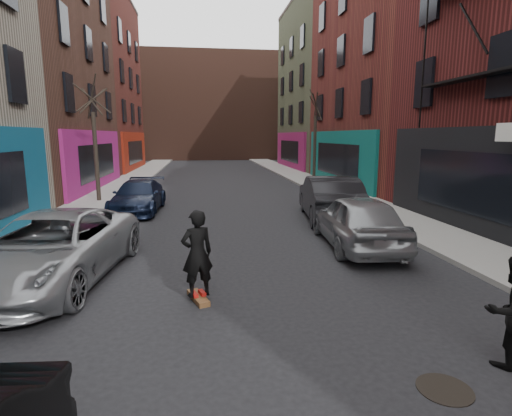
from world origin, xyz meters
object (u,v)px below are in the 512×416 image
object	(u,v)px
tree_left_far	(94,132)
skateboarder	(197,253)
parked_right_far	(357,220)
parked_left_far	(52,248)
tree_right_far	(315,131)
parked_left_end	(138,196)
parked_right_end	(329,198)
skateboard	(198,298)
manhole	(445,389)

from	to	relation	value
tree_left_far	skateboarder	xyz separation A→B (m)	(4.84, -12.37, -2.42)
parked_right_far	parked_left_far	bearing A→B (deg)	17.10
tree_right_far	parked_left_end	bearing A→B (deg)	-139.52
parked_right_end	skateboard	xyz separation A→B (m)	(-4.97, -7.13, -0.81)
skateboard	parked_right_far	bearing A→B (deg)	16.91
parked_left_end	manhole	size ratio (longest dim) A/B	6.54
parked_right_end	skateboarder	distance (m)	8.69
tree_right_far	parked_left_far	distance (m)	20.21
tree_right_far	parked_right_end	xyz separation A→B (m)	(-2.59, -11.25, -2.67)
parked_left_far	parked_left_end	xyz separation A→B (m)	(0.62, 8.23, -0.10)
parked_right_end	manhole	size ratio (longest dim) A/B	7.42
skateboarder	parked_right_end	bearing A→B (deg)	-143.77
manhole	skateboard	bearing A→B (deg)	133.91
tree_right_far	skateboarder	world-z (taller)	tree_right_far
tree_left_far	parked_right_far	bearing A→B (deg)	-44.03
tree_right_far	parked_right_far	world-z (taller)	tree_right_far
parked_left_end	parked_right_far	size ratio (longest dim) A/B	0.99
parked_right_far	skateboarder	bearing A→B (deg)	39.86
tree_left_far	parked_left_end	xyz separation A→B (m)	(2.27, -2.65, -2.72)
tree_right_far	parked_right_end	distance (m)	11.85
parked_left_far	skateboard	size ratio (longest dim) A/B	6.89
parked_left_end	parked_right_end	distance (m)	7.98
tree_right_far	parked_left_far	size ratio (longest dim) A/B	1.23
skateboard	skateboarder	size ratio (longest dim) A/B	0.46
parked_right_end	tree_right_far	bearing A→B (deg)	-95.17
manhole	parked_left_end	bearing A→B (deg)	113.78
tree_left_far	parked_left_end	world-z (taller)	tree_left_far
parked_right_far	manhole	xyz separation A→B (m)	(-1.40, -6.56, -0.78)
tree_left_far	parked_right_far	xyz separation A→B (m)	(9.40, -9.09, -2.60)
tree_left_far	parked_right_end	distance (m)	11.41
parked_left_far	parked_left_end	size ratio (longest dim) A/B	1.20
parked_left_far	parked_right_end	world-z (taller)	parked_right_end
parked_left_far	skateboard	bearing A→B (deg)	-17.52
tree_right_far	parked_left_end	world-z (taller)	tree_right_far
parked_left_end	parked_right_end	size ratio (longest dim) A/B	0.88
parked_left_end	skateboarder	size ratio (longest dim) A/B	2.66
tree_right_far	tree_left_far	bearing A→B (deg)	-154.18
tree_right_far	parked_right_far	distance (m)	15.63
skateboard	parked_right_end	bearing A→B (deg)	36.23
tree_right_far	parked_right_far	xyz separation A→B (m)	(-3.00, -15.09, -2.75)
tree_left_far	manhole	bearing A→B (deg)	-62.94
parked_left_far	manhole	xyz separation A→B (m)	(6.35, -4.77, -0.76)
tree_right_far	manhole	size ratio (longest dim) A/B	9.71
tree_left_far	parked_right_far	distance (m)	13.33
tree_right_far	skateboarder	xyz separation A→B (m)	(-7.56, -18.37, -2.57)
parked_left_far	skateboarder	xyz separation A→B (m)	(3.20, -1.49, 0.19)
parked_right_far	parked_right_end	size ratio (longest dim) A/B	0.89
tree_left_far	parked_left_far	world-z (taller)	tree_left_far
skateboarder	parked_left_far	bearing A→B (deg)	-43.89
tree_left_far	tree_right_far	bearing A→B (deg)	25.82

